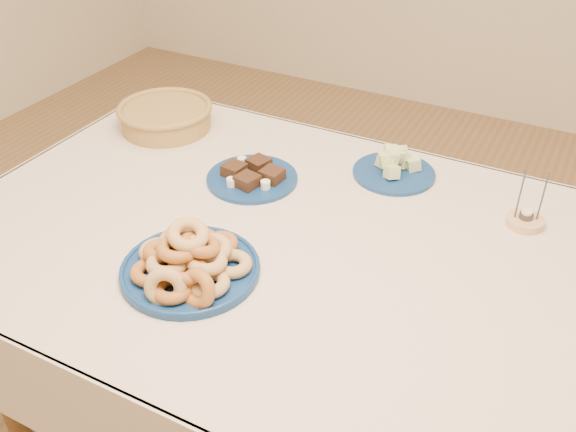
{
  "coord_description": "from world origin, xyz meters",
  "views": [
    {
      "loc": [
        0.54,
        -1.08,
        1.66
      ],
      "look_at": [
        0.0,
        -0.05,
        0.85
      ],
      "focal_mm": 40.0,
      "sensor_mm": 36.0,
      "label": 1
    }
  ],
  "objects_px": {
    "brownie_plate": "(252,176)",
    "candle_holder": "(525,220)",
    "wicker_basket": "(166,116)",
    "melon_plate": "(394,167)",
    "dining_table": "(297,275)",
    "donut_platter": "(189,262)"
  },
  "relations": [
    {
      "from": "wicker_basket",
      "to": "dining_table",
      "type": "bearing_deg",
      "value": -27.8
    },
    {
      "from": "melon_plate",
      "to": "brownie_plate",
      "type": "xyz_separation_m",
      "value": [
        -0.33,
        -0.21,
        -0.01
      ]
    },
    {
      "from": "donut_platter",
      "to": "melon_plate",
      "type": "bearing_deg",
      "value": 68.36
    },
    {
      "from": "brownie_plate",
      "to": "candle_holder",
      "type": "height_order",
      "value": "candle_holder"
    },
    {
      "from": "dining_table",
      "to": "candle_holder",
      "type": "height_order",
      "value": "candle_holder"
    },
    {
      "from": "donut_platter",
      "to": "brownie_plate",
      "type": "relative_size",
      "value": 1.2
    },
    {
      "from": "dining_table",
      "to": "melon_plate",
      "type": "xyz_separation_m",
      "value": [
        0.09,
        0.4,
        0.13
      ]
    },
    {
      "from": "donut_platter",
      "to": "melon_plate",
      "type": "relative_size",
      "value": 1.37
    },
    {
      "from": "candle_holder",
      "to": "wicker_basket",
      "type": "bearing_deg",
      "value": 179.08
    },
    {
      "from": "melon_plate",
      "to": "candle_holder",
      "type": "relative_size",
      "value": 1.86
    },
    {
      "from": "dining_table",
      "to": "candle_holder",
      "type": "bearing_deg",
      "value": 34.1
    },
    {
      "from": "donut_platter",
      "to": "wicker_basket",
      "type": "height_order",
      "value": "donut_platter"
    },
    {
      "from": "donut_platter",
      "to": "candle_holder",
      "type": "distance_m",
      "value": 0.81
    },
    {
      "from": "donut_platter",
      "to": "melon_plate",
      "type": "height_order",
      "value": "donut_platter"
    },
    {
      "from": "donut_platter",
      "to": "wicker_basket",
      "type": "bearing_deg",
      "value": 130.54
    },
    {
      "from": "dining_table",
      "to": "brownie_plate",
      "type": "bearing_deg",
      "value": 141.77
    },
    {
      "from": "brownie_plate",
      "to": "wicker_basket",
      "type": "relative_size",
      "value": 0.84
    },
    {
      "from": "donut_platter",
      "to": "candle_holder",
      "type": "bearing_deg",
      "value": 41.22
    },
    {
      "from": "donut_platter",
      "to": "wicker_basket",
      "type": "xyz_separation_m",
      "value": [
        -0.47,
        0.55,
        0.0
      ]
    },
    {
      "from": "donut_platter",
      "to": "candle_holder",
      "type": "height_order",
      "value": "candle_holder"
    },
    {
      "from": "dining_table",
      "to": "wicker_basket",
      "type": "height_order",
      "value": "wicker_basket"
    },
    {
      "from": "melon_plate",
      "to": "brownie_plate",
      "type": "bearing_deg",
      "value": -146.72
    }
  ]
}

